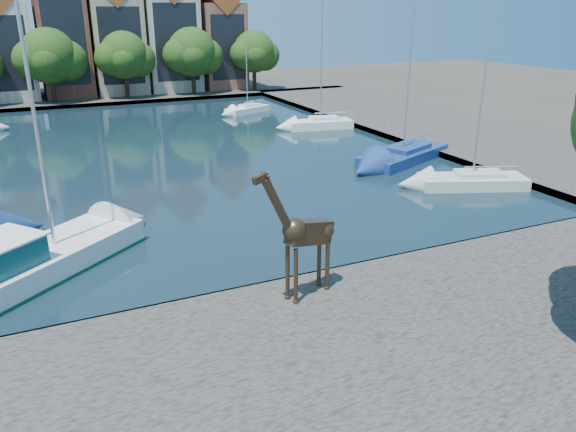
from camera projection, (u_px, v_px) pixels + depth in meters
The scene contains 20 objects.
ground at pixel (302, 285), 22.27m from camera, with size 160.00×160.00×0.00m, color #38332B.
water_basin at pixel (163, 152), 42.69m from camera, with size 38.00×50.00×0.08m, color black.
near_quay at pixel (409, 378), 16.23m from camera, with size 50.00×14.00×0.50m, color #4F4B44.
far_quay at pixel (104, 95), 69.86m from camera, with size 60.00×16.00×0.50m, color #4F4B44.
right_quay at pixel (429, 123), 52.46m from camera, with size 14.00×52.00×0.50m, color #4F4B44.
townhouse_west_inner at pixel (1, 37), 63.26m from camera, with size 6.43×9.18×15.15m.
townhouse_center at pixel (61, 26), 65.46m from camera, with size 5.44×9.18×16.93m.
townhouse_east_inner at pixel (114, 31), 68.04m from camera, with size 5.94×9.18×15.79m.
townhouse_east_mid at pixel (167, 27), 70.47m from camera, with size 6.43×9.18×16.65m.
townhouse_east_end at pixel (217, 35), 73.38m from camera, with size 5.44×9.18×14.43m.
far_tree_mid_west at pixel (50, 58), 61.11m from camera, with size 7.80×6.00×8.00m.
far_tree_mid_east at pixel (125, 57), 64.31m from camera, with size 7.02×5.40×7.52m.
far_tree_east at pixel (193, 54), 67.42m from camera, with size 7.54×5.80×7.84m.
far_tree_far_east at pixel (255, 53), 70.62m from camera, with size 6.76×5.20×7.36m.
giraffe_statue at pixel (304, 233), 19.56m from camera, with size 3.42×1.36×4.97m.
motorsailer at pixel (24, 262), 22.19m from camera, with size 9.72×8.67×10.68m.
sailboat_right_a at pixel (472, 179), 33.99m from camera, with size 6.72×4.41×10.85m.
sailboat_right_b at pixel (404, 153), 39.97m from camera, with size 8.50×5.75×10.51m.
sailboat_right_c at pixel (320, 122), 50.77m from camera, with size 6.04×3.00×11.68m.
sailboat_right_d at pixel (248, 108), 58.61m from camera, with size 5.31×3.53×6.90m.
Camera 1 is at (-8.87, -17.87, 10.29)m, focal length 35.00 mm.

